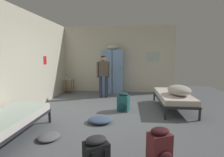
# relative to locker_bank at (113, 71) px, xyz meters

# --- Properties ---
(ground_plane) EXTENTS (9.44, 9.44, 0.00)m
(ground_plane) POSITION_rel_locker_bank_xyz_m (0.20, -2.67, -0.97)
(ground_plane) COLOR slate
(room_backdrop) EXTENTS (4.88, 5.96, 2.86)m
(room_backdrop) POSITION_rel_locker_bank_xyz_m (-1.12, -1.32, 0.46)
(room_backdrop) COLOR beige
(room_backdrop) RESTS_ON ground_plane
(locker_bank) EXTENTS (0.90, 0.55, 2.07)m
(locker_bank) POSITION_rel_locker_bank_xyz_m (0.00, 0.00, 0.00)
(locker_bank) COLOR #7A9ECC
(locker_bank) RESTS_ON ground_plane
(shelf_unit) EXTENTS (0.38, 0.30, 0.57)m
(shelf_unit) POSITION_rel_locker_bank_xyz_m (-1.88, -0.22, -0.62)
(shelf_unit) COLOR brown
(shelf_unit) RESTS_ON ground_plane
(bed_left_front) EXTENTS (0.90, 1.90, 0.49)m
(bed_left_front) POSITION_rel_locker_bank_xyz_m (-1.63, -4.38, -0.59)
(bed_left_front) COLOR #28282D
(bed_left_front) RESTS_ON ground_plane
(bed_right) EXTENTS (0.90, 1.90, 0.49)m
(bed_right) POSITION_rel_locker_bank_xyz_m (2.03, -2.07, -0.59)
(bed_right) COLOR #28282D
(bed_right) RESTS_ON ground_plane
(bedding_heap) EXTENTS (0.63, 0.84, 0.28)m
(bedding_heap) POSITION_rel_locker_bank_xyz_m (2.12, -2.31, -0.34)
(bedding_heap) COLOR #B7B2A8
(bedding_heap) RESTS_ON bed_right
(person_traveler) EXTENTS (0.50, 0.28, 1.61)m
(person_traveler) POSITION_rel_locker_bank_xyz_m (-0.28, -0.84, -0.00)
(person_traveler) COLOR #2D334C
(person_traveler) RESTS_ON ground_plane
(water_bottle) EXTENTS (0.07, 0.07, 0.20)m
(water_bottle) POSITION_rel_locker_bank_xyz_m (-1.96, -0.20, -0.31)
(water_bottle) COLOR #B2DBEA
(water_bottle) RESTS_ON shelf_unit
(lotion_bottle) EXTENTS (0.05, 0.05, 0.13)m
(lotion_bottle) POSITION_rel_locker_bank_xyz_m (-1.81, -0.26, -0.34)
(lotion_bottle) COLOR white
(lotion_bottle) RESTS_ON shelf_unit
(backpack_black) EXTENTS (0.40, 0.41, 0.55)m
(backpack_black) POSITION_rel_locker_bank_xyz_m (0.25, -5.15, -0.71)
(backpack_black) COLOR black
(backpack_black) RESTS_ON ground_plane
(backpack_teal) EXTENTS (0.38, 0.39, 0.55)m
(backpack_teal) POSITION_rel_locker_bank_xyz_m (0.53, -2.42, -0.71)
(backpack_teal) COLOR #23666B
(backpack_teal) RESTS_ON ground_plane
(backpack_maroon) EXTENTS (0.39, 0.40, 0.55)m
(backpack_maroon) POSITION_rel_locker_bank_xyz_m (1.15, -4.81, -0.71)
(backpack_maroon) COLOR maroon
(backpack_maroon) RESTS_ON ground_plane
(clothes_pile_denim) EXTENTS (0.58, 0.48, 0.13)m
(clothes_pile_denim) POSITION_rel_locker_bank_xyz_m (-0.00, -3.35, -0.90)
(clothes_pile_denim) COLOR #42567A
(clothes_pile_denim) RESTS_ON ground_plane
(clothes_pile_grey) EXTENTS (0.41, 0.44, 0.08)m
(clothes_pile_grey) POSITION_rel_locker_bank_xyz_m (-0.86, -4.25, -0.93)
(clothes_pile_grey) COLOR slate
(clothes_pile_grey) RESTS_ON ground_plane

